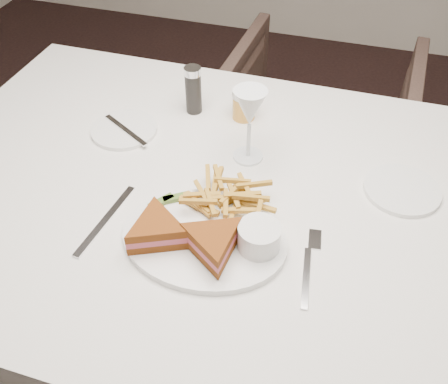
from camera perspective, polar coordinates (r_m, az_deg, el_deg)
The scene contains 3 objects.
table at distance 1.34m, azimuth 0.63°, elevation -11.82°, with size 1.43×0.95×0.75m, color silver.
chair_far at distance 1.96m, azimuth 10.41°, elevation 7.58°, with size 0.67×0.63×0.69m, color #44312A.
table_setting at distance 1.00m, azimuth -0.45°, elevation -0.05°, with size 0.81×0.64×0.18m.
Camera 1 is at (-0.02, -0.51, 1.48)m, focal length 40.00 mm.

